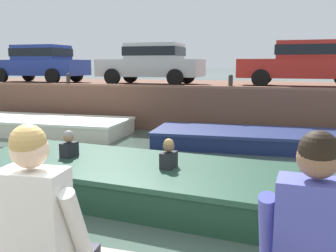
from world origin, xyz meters
TOP-DOWN VIEW (x-y plane):
  - ground_plane at (0.00, 4.81)m, footprint 400.00×400.00m
  - far_quay_wall at (0.00, 12.62)m, footprint 60.00×6.00m
  - far_wall_coping at (0.00, 9.74)m, footprint 60.00×0.24m
  - boat_moored_west_cream at (-5.62, 8.04)m, footprint 6.62×2.29m
  - boat_moored_central_navy at (1.63, 7.92)m, footprint 6.62×2.24m
  - motorboat_passing at (-0.34, 3.49)m, footprint 6.93×2.72m
  - car_leftmost_blue at (-7.80, 11.53)m, footprint 4.04×1.99m
  - car_left_inner_silver at (-2.81, 11.53)m, footprint 3.97×1.95m
  - car_centre_red at (2.74, 11.53)m, footprint 4.43×2.02m
  - mooring_bollard_west at (-5.48, 9.87)m, footprint 0.15×0.15m
  - mooring_bollard_mid at (0.40, 9.87)m, footprint 0.15×0.15m
  - person_seated_right at (0.65, -0.56)m, footprint 0.55×0.55m
  - person_seated_middle at (2.08, -0.32)m, footprint 0.55×0.55m

SIDE VIEW (x-z plane):
  - ground_plane at x=0.00m, z-range 0.00..0.00m
  - boat_moored_central_navy at x=1.63m, z-range 0.00..0.45m
  - boat_moored_west_cream at x=-5.62m, z-range 0.00..0.50m
  - motorboat_passing at x=-0.34m, z-range -0.24..0.80m
  - far_quay_wall at x=0.00m, z-range 0.00..1.45m
  - person_seated_right at x=0.65m, z-range 0.84..1.81m
  - person_seated_middle at x=2.08m, z-range 0.84..1.81m
  - far_wall_coping at x=0.00m, z-range 1.45..1.53m
  - mooring_bollard_west at x=-5.48m, z-range 1.46..1.91m
  - mooring_bollard_mid at x=0.40m, z-range 1.46..1.91m
  - car_left_inner_silver at x=-2.81m, z-range 1.52..3.06m
  - car_leftmost_blue at x=-7.80m, z-range 1.52..3.06m
  - car_centre_red at x=2.74m, z-range 1.52..3.06m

